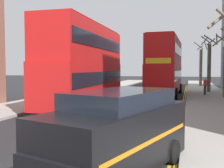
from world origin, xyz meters
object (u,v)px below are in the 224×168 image
Objects in this scene: double_decker_bus_away at (85,63)px; pedestrian_far at (205,86)px; taxi_minivan at (116,133)px; double_decker_bus_oncoming at (165,65)px.

double_decker_bus_away is 6.70× the size of pedestrian_far.
taxi_minivan is at bearing -98.54° from pedestrian_far.
double_decker_bus_oncoming is 6.70× the size of pedestrian_far.
pedestrian_far is at bearing 12.58° from double_decker_bus_oncoming.
double_decker_bus_away is at bearing -128.15° from pedestrian_far.
double_decker_bus_oncoming is (4.58, 9.78, 0.00)m from double_decker_bus_away.
double_decker_bus_oncoming is at bearing 91.48° from taxi_minivan.
double_decker_bus_away reaches higher than pedestrian_far.
double_decker_bus_oncoming reaches higher than taxi_minivan.
pedestrian_far is at bearing 81.46° from taxi_minivan.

